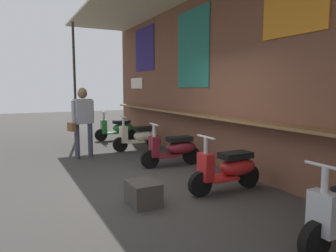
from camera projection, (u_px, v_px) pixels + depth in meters
ground_plane at (148, 185)px, 5.62m from camera, size 38.07×38.07×0.00m
market_stall_facade at (234, 64)px, 6.22m from camera, size 13.60×2.40×3.99m
scooter_green at (118, 128)px, 10.47m from camera, size 0.46×1.40×0.97m
scooter_cream at (140, 136)px, 8.75m from camera, size 0.46×1.40×0.97m
scooter_maroon at (174, 149)px, 6.95m from camera, size 0.49×1.40×0.97m
scooter_red at (230, 168)px, 5.23m from camera, size 0.46×1.40×0.97m
shopper_with_handbag at (82, 115)px, 7.68m from camera, size 0.40×0.67×1.73m
merchandise_crate at (143, 193)px, 4.65m from camera, size 0.53×0.43×0.34m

